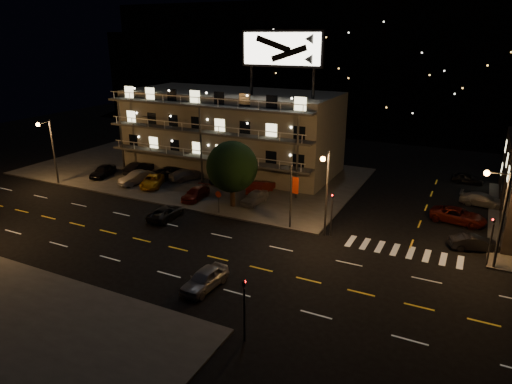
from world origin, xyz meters
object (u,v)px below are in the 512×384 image
at_px(tree, 232,168).
at_px(road_car_west, 166,213).
at_px(lot_car_2, 152,181).
at_px(side_car_0, 474,243).
at_px(lot_car_7, 186,174).
at_px(lot_car_4, 255,197).
at_px(road_car_east, 205,279).

height_order(tree, road_car_west, tree).
xyz_separation_m(tree, lot_car_2, (-11.91, 1.49, -3.53)).
bearing_deg(side_car_0, lot_car_7, 62.60).
bearing_deg(lot_car_4, tree, -130.73).
relative_size(tree, road_car_east, 1.62).
relative_size(tree, lot_car_4, 1.76).
bearing_deg(tree, road_car_east, -67.73).
height_order(lot_car_2, lot_car_7, lot_car_7).
xyz_separation_m(lot_car_2, side_car_0, (35.54, -1.22, -0.16)).
relative_size(lot_car_2, lot_car_4, 1.19).
bearing_deg(lot_car_7, side_car_0, -164.34).
bearing_deg(lot_car_7, road_car_east, 152.14).
bearing_deg(road_car_west, side_car_0, -170.41).
distance_m(tree, lot_car_7, 11.74).
distance_m(lot_car_7, side_car_0, 33.80).
relative_size(lot_car_2, side_car_0, 1.21).
bearing_deg(lot_car_7, road_car_west, 139.93).
xyz_separation_m(lot_car_4, road_car_west, (-6.17, -7.58, -0.21)).
xyz_separation_m(tree, road_car_east, (6.28, -15.34, -3.60)).
height_order(road_car_east, road_car_west, road_car_east).
bearing_deg(side_car_0, road_car_west, 83.75).
bearing_deg(road_car_east, lot_car_7, 131.71).
distance_m(lot_car_4, road_car_west, 9.78).
bearing_deg(lot_car_7, lot_car_2, 86.42).
distance_m(lot_car_7, road_car_west, 12.52).
bearing_deg(tree, side_car_0, 0.64).
relative_size(lot_car_4, road_car_east, 0.92).
height_order(lot_car_2, road_car_west, lot_car_2).
distance_m(tree, side_car_0, 23.92).
height_order(lot_car_4, road_car_west, lot_car_4).
relative_size(lot_car_7, road_car_east, 1.07).
height_order(lot_car_7, side_car_0, lot_car_7).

